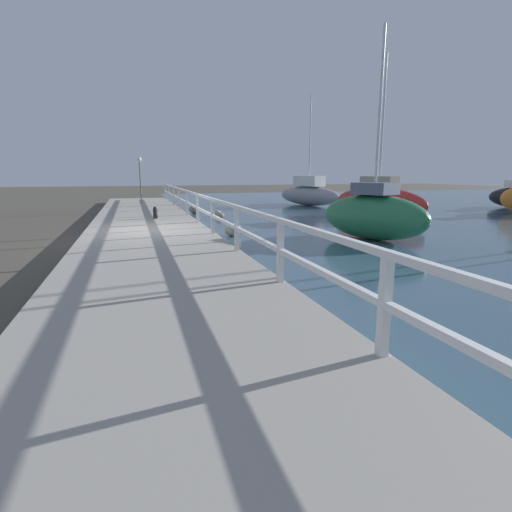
# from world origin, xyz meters

# --- Properties ---
(ground_plane) EXTENTS (120.00, 120.00, 0.00)m
(ground_plane) POSITION_xyz_m (0.00, 0.00, 0.00)
(ground_plane) COLOR #4C473D
(dock_walkway) EXTENTS (3.97, 36.00, 0.31)m
(dock_walkway) POSITION_xyz_m (0.00, 0.00, 0.15)
(dock_walkway) COLOR #9E998E
(dock_walkway) RESTS_ON ground
(railing) EXTENTS (0.10, 32.50, 1.09)m
(railing) POSITION_xyz_m (1.89, -0.00, 1.05)
(railing) COLOR white
(railing) RESTS_ON dock_walkway
(boulder_downstream) EXTENTS (0.60, 0.54, 0.45)m
(boulder_downstream) POSITION_xyz_m (2.76, 8.07, 0.23)
(boulder_downstream) COLOR #666056
(boulder_downstream) RESTS_ON ground
(boulder_water_edge) EXTENTS (0.39, 0.35, 0.30)m
(boulder_water_edge) POSITION_xyz_m (3.65, 6.36, 0.15)
(boulder_water_edge) COLOR gray
(boulder_water_edge) RESTS_ON ground
(boulder_far_strip) EXTENTS (0.39, 0.35, 0.29)m
(boulder_far_strip) POSITION_xyz_m (3.56, 5.24, 0.15)
(boulder_far_strip) COLOR slate
(boulder_far_strip) RESTS_ON ground
(boulder_upstream) EXTENTS (0.60, 0.54, 0.45)m
(boulder_upstream) POSITION_xyz_m (2.81, -0.31, 0.22)
(boulder_upstream) COLOR gray
(boulder_upstream) RESTS_ON ground
(mooring_bollard) EXTENTS (0.18, 0.18, 0.49)m
(mooring_bollard) POSITION_xyz_m (0.43, 3.33, 0.55)
(mooring_bollard) COLOR black
(mooring_bollard) RESTS_ON dock_walkway
(dock_lamp) EXTENTS (0.27, 0.27, 2.79)m
(dock_lamp) POSITION_xyz_m (0.11, 12.42, 2.43)
(dock_lamp) COLOR #514C47
(dock_lamp) RESTS_ON dock_walkway
(sailboat_gray) EXTENTS (3.00, 5.77, 7.14)m
(sailboat_gray) POSITION_xyz_m (10.95, 11.36, 0.79)
(sailboat_gray) COLOR gray
(sailboat_gray) RESTS_ON water_surface
(sailboat_red) EXTENTS (2.31, 5.46, 7.32)m
(sailboat_red) POSITION_xyz_m (10.69, 2.91, 0.84)
(sailboat_red) COLOR red
(sailboat_red) RESTS_ON water_surface
(sailboat_navy) EXTENTS (1.71, 3.57, 7.65)m
(sailboat_navy) POSITION_xyz_m (17.36, 13.22, 0.74)
(sailboat_navy) COLOR #192347
(sailboat_navy) RESTS_ON water_surface
(sailboat_green) EXTENTS (2.88, 4.02, 6.45)m
(sailboat_green) POSITION_xyz_m (7.00, -2.33, 0.80)
(sailboat_green) COLOR #236B42
(sailboat_green) RESTS_ON water_surface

